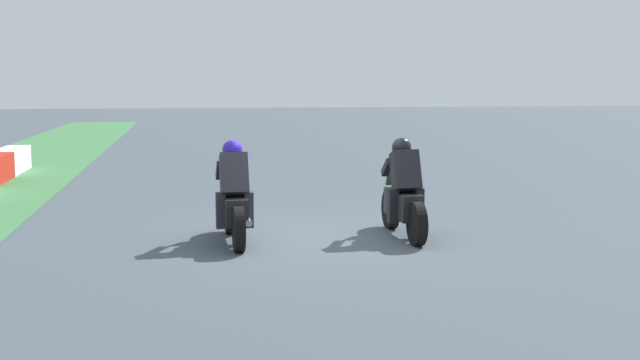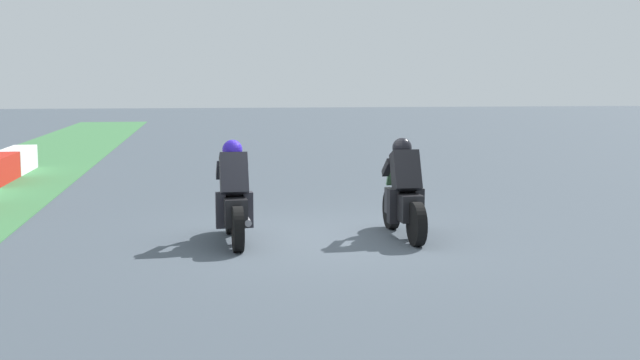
{
  "view_description": "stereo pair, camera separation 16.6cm",
  "coord_description": "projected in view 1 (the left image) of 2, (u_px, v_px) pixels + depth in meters",
  "views": [
    {
      "loc": [
        -11.9,
        1.96,
        2.37
      ],
      "look_at": [
        -0.11,
        0.01,
        0.9
      ],
      "focal_mm": 45.34,
      "sensor_mm": 36.0,
      "label": 1
    },
    {
      "loc": [
        -11.93,
        1.79,
        2.37
      ],
      "look_at": [
        -0.11,
        0.01,
        0.9
      ],
      "focal_mm": 45.34,
      "sensor_mm": 36.0,
      "label": 2
    }
  ],
  "objects": [
    {
      "name": "ground_plane",
      "position": [
        319.0,
        238.0,
        12.26
      ],
      "size": [
        120.0,
        120.0,
        0.0
      ],
      "primitive_type": "plane",
      "color": "#424C56"
    },
    {
      "name": "rider_lane_a",
      "position": [
        403.0,
        196.0,
        12.29
      ],
      "size": [
        2.04,
        0.54,
        1.51
      ],
      "rotation": [
        0.0,
        0.0,
        0.02
      ],
      "color": "black",
      "rests_on": "ground_plane"
    },
    {
      "name": "rider_lane_b",
      "position": [
        234.0,
        201.0,
        11.85
      ],
      "size": [
        2.04,
        0.55,
        1.51
      ],
      "rotation": [
        0.0,
        0.0,
        0.03
      ],
      "color": "black",
      "rests_on": "ground_plane"
    }
  ]
}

